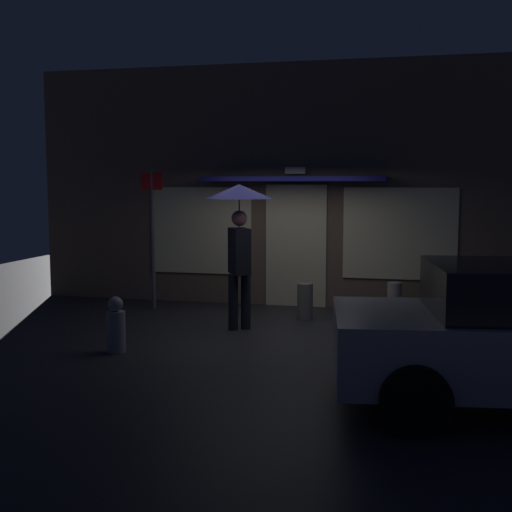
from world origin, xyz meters
name	(u,v)px	position (x,y,z in m)	size (l,w,h in m)	color
ground_plane	(272,332)	(0.00, 0.00, 0.00)	(18.00, 18.00, 0.00)	#26262B
building_facade	(298,187)	(0.00, 2.34, 2.16)	(9.88, 1.00, 4.36)	brown
person_with_umbrella	(239,218)	(-0.52, 0.07, 1.70)	(1.01, 1.01, 2.21)	black
street_sign_post	(153,229)	(-2.41, 1.33, 1.42)	(0.40, 0.07, 2.51)	#595B60
sidewalk_bollard	(394,299)	(1.77, 1.66, 0.28)	(0.24, 0.24, 0.57)	#9E998E
sidewalk_bollard_2	(305,301)	(0.35, 1.04, 0.30)	(0.26, 0.26, 0.59)	slate
fire_hydrant	(116,327)	(-1.76, -1.64, 0.34)	(0.25, 0.25, 0.75)	gray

